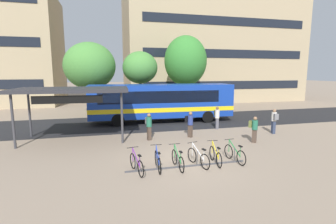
{
  "coord_description": "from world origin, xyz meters",
  "views": [
    {
      "loc": [
        -3.74,
        -10.97,
        4.24
      ],
      "look_at": [
        0.08,
        4.12,
        1.76
      ],
      "focal_mm": 26.92,
      "sensor_mm": 36.0,
      "label": 1
    }
  ],
  "objects_px": {
    "street_tree_2": "(185,61)",
    "parked_bicycle_white_3": "(198,158)",
    "transit_shelter": "(72,91)",
    "commuter_olive_pack_0": "(217,116)",
    "commuter_black_pack_1": "(190,123)",
    "city_bus": "(162,101)",
    "parked_bicycle_blue_1": "(158,161)",
    "parked_bicycle_yellow_4": "(215,156)",
    "parked_bicycle_purple_0": "(137,164)",
    "commuter_grey_pack_2": "(274,120)",
    "parked_bicycle_green_5": "(235,154)",
    "street_tree_0": "(90,66)",
    "commuter_olive_pack_3": "(254,128)",
    "parked_bicycle_green_2": "(178,160)",
    "street_tree_1": "(140,68)",
    "commuter_grey_pack_4": "(149,125)"
  },
  "relations": [
    {
      "from": "city_bus",
      "to": "street_tree_0",
      "type": "bearing_deg",
      "value": 144.02
    },
    {
      "from": "parked_bicycle_blue_1",
      "to": "transit_shelter",
      "type": "xyz_separation_m",
      "value": [
        -4.08,
        6.08,
        2.69
      ]
    },
    {
      "from": "parked_bicycle_blue_1",
      "to": "commuter_grey_pack_2",
      "type": "relative_size",
      "value": 1.0
    },
    {
      "from": "parked_bicycle_purple_0",
      "to": "commuter_olive_pack_0",
      "type": "xyz_separation_m",
      "value": [
        6.92,
        6.92,
        0.58
      ]
    },
    {
      "from": "commuter_olive_pack_3",
      "to": "parked_bicycle_white_3",
      "type": "bearing_deg",
      "value": -108.08
    },
    {
      "from": "parked_bicycle_green_5",
      "to": "street_tree_0",
      "type": "xyz_separation_m",
      "value": [
        -7.17,
        15.16,
        4.42
      ]
    },
    {
      "from": "transit_shelter",
      "to": "commuter_olive_pack_0",
      "type": "xyz_separation_m",
      "value": [
        10.05,
        0.71,
        -2.11
      ]
    },
    {
      "from": "parked_bicycle_green_5",
      "to": "parked_bicycle_white_3",
      "type": "bearing_deg",
      "value": 85.77
    },
    {
      "from": "street_tree_0",
      "to": "parked_bicycle_blue_1",
      "type": "bearing_deg",
      "value": -77.34
    },
    {
      "from": "city_bus",
      "to": "street_tree_0",
      "type": "xyz_separation_m",
      "value": [
        -6.03,
        4.76,
        3.03
      ]
    },
    {
      "from": "commuter_black_pack_1",
      "to": "commuter_olive_pack_0",
      "type": "bearing_deg",
      "value": 86.45
    },
    {
      "from": "parked_bicycle_yellow_4",
      "to": "street_tree_1",
      "type": "relative_size",
      "value": 0.27
    },
    {
      "from": "commuter_olive_pack_3",
      "to": "street_tree_0",
      "type": "xyz_separation_m",
      "value": [
        -9.95,
        12.41,
        3.88
      ]
    },
    {
      "from": "parked_bicycle_blue_1",
      "to": "parked_bicycle_white_3",
      "type": "height_order",
      "value": "same"
    },
    {
      "from": "commuter_olive_pack_0",
      "to": "commuter_black_pack_1",
      "type": "distance_m",
      "value": 3.34
    },
    {
      "from": "city_bus",
      "to": "street_tree_0",
      "type": "relative_size",
      "value": 1.72
    },
    {
      "from": "parked_bicycle_green_5",
      "to": "street_tree_0",
      "type": "height_order",
      "value": "street_tree_0"
    },
    {
      "from": "parked_bicycle_yellow_4",
      "to": "commuter_grey_pack_2",
      "type": "xyz_separation_m",
      "value": [
        6.38,
        4.37,
        0.62
      ]
    },
    {
      "from": "parked_bicycle_green_2",
      "to": "city_bus",
      "type": "bearing_deg",
      "value": -11.08
    },
    {
      "from": "parked_bicycle_purple_0",
      "to": "commuter_olive_pack_3",
      "type": "distance_m",
      "value": 8.05
    },
    {
      "from": "commuter_olive_pack_3",
      "to": "parked_bicycle_green_5",
      "type": "bearing_deg",
      "value": -94.58
    },
    {
      "from": "parked_bicycle_blue_1",
      "to": "street_tree_2",
      "type": "height_order",
      "value": "street_tree_2"
    },
    {
      "from": "city_bus",
      "to": "parked_bicycle_green_5",
      "type": "xyz_separation_m",
      "value": [
        1.13,
        -10.4,
        -1.39
      ]
    },
    {
      "from": "transit_shelter",
      "to": "commuter_olive_pack_0",
      "type": "height_order",
      "value": "transit_shelter"
    },
    {
      "from": "parked_bicycle_purple_0",
      "to": "commuter_black_pack_1",
      "type": "xyz_separation_m",
      "value": [
        4.14,
        5.07,
        0.59
      ]
    },
    {
      "from": "parked_bicycle_green_2",
      "to": "transit_shelter",
      "type": "xyz_separation_m",
      "value": [
        -4.97,
        6.16,
        2.69
      ]
    },
    {
      "from": "commuter_olive_pack_0",
      "to": "city_bus",
      "type": "bearing_deg",
      "value": -130.16
    },
    {
      "from": "city_bus",
      "to": "parked_bicycle_purple_0",
      "type": "bearing_deg",
      "value": -106.36
    },
    {
      "from": "parked_bicycle_green_5",
      "to": "commuter_olive_pack_3",
      "type": "distance_m",
      "value": 3.94
    },
    {
      "from": "parked_bicycle_green_2",
      "to": "commuter_olive_pack_3",
      "type": "relative_size",
      "value": 1.08
    },
    {
      "from": "commuter_grey_pack_4",
      "to": "street_tree_2",
      "type": "relative_size",
      "value": 0.21
    },
    {
      "from": "commuter_grey_pack_2",
      "to": "commuter_grey_pack_4",
      "type": "relative_size",
      "value": 1.01
    },
    {
      "from": "parked_bicycle_blue_1",
      "to": "street_tree_1",
      "type": "distance_m",
      "value": 15.52
    },
    {
      "from": "parked_bicycle_yellow_4",
      "to": "transit_shelter",
      "type": "xyz_separation_m",
      "value": [
        -6.83,
        6.05,
        2.69
      ]
    },
    {
      "from": "parked_bicycle_green_5",
      "to": "commuter_black_pack_1",
      "type": "height_order",
      "value": "commuter_black_pack_1"
    },
    {
      "from": "commuter_olive_pack_3",
      "to": "street_tree_1",
      "type": "xyz_separation_m",
      "value": [
        -5.17,
        12.07,
        3.73
      ]
    },
    {
      "from": "commuter_grey_pack_2",
      "to": "street_tree_2",
      "type": "distance_m",
      "value": 13.26
    },
    {
      "from": "parked_bicycle_white_3",
      "to": "parked_bicycle_yellow_4",
      "type": "height_order",
      "value": "same"
    },
    {
      "from": "street_tree_2",
      "to": "parked_bicycle_white_3",
      "type": "bearing_deg",
      "value": -106.0
    },
    {
      "from": "commuter_olive_pack_3",
      "to": "parked_bicycle_green_2",
      "type": "bearing_deg",
      "value": -112.28
    },
    {
      "from": "commuter_black_pack_1",
      "to": "parked_bicycle_white_3",
      "type": "bearing_deg",
      "value": -51.87
    },
    {
      "from": "parked_bicycle_yellow_4",
      "to": "street_tree_1",
      "type": "height_order",
      "value": "street_tree_1"
    },
    {
      "from": "street_tree_1",
      "to": "transit_shelter",
      "type": "bearing_deg",
      "value": -121.8
    },
    {
      "from": "commuter_olive_pack_3",
      "to": "street_tree_0",
      "type": "relative_size",
      "value": 0.23
    },
    {
      "from": "commuter_olive_pack_0",
      "to": "commuter_olive_pack_3",
      "type": "xyz_separation_m",
      "value": [
        0.56,
        -4.0,
        -0.05
      ]
    },
    {
      "from": "city_bus",
      "to": "parked_bicycle_green_2",
      "type": "xyz_separation_m",
      "value": [
        -1.73,
        -10.52,
        -1.39
      ]
    },
    {
      "from": "commuter_grey_pack_2",
      "to": "street_tree_0",
      "type": "bearing_deg",
      "value": 56.22
    },
    {
      "from": "parked_bicycle_purple_0",
      "to": "transit_shelter",
      "type": "height_order",
      "value": "transit_shelter"
    },
    {
      "from": "commuter_olive_pack_0",
      "to": "commuter_grey_pack_2",
      "type": "relative_size",
      "value": 0.97
    },
    {
      "from": "street_tree_1",
      "to": "parked_bicycle_white_3",
      "type": "bearing_deg",
      "value": -88.0
    }
  ]
}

